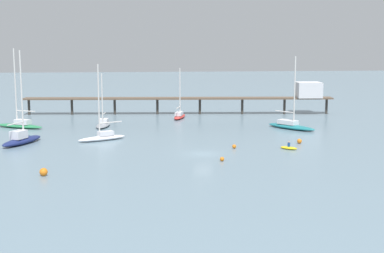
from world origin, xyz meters
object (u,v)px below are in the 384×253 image
sailboat_gray (103,123)px  mooring_buoy_inner (234,146)px  sailboat_green (20,123)px  dinghy_yellow (289,148)px  mooring_buoy_mid (222,159)px  sailboat_teal (291,125)px  mooring_buoy_near (44,172)px  mooring_buoy_outer (299,141)px  sailboat_white (103,136)px  pier (248,94)px  sailboat_red (180,115)px  sailboat_navy (21,138)px

sailboat_gray → mooring_buoy_inner: 29.27m
mooring_buoy_inner → sailboat_green: bearing=146.8°
dinghy_yellow → mooring_buoy_mid: bearing=-147.5°
sailboat_teal → mooring_buoy_near: sailboat_teal is taller
dinghy_yellow → sailboat_gray: bearing=138.8°
mooring_buoy_near → mooring_buoy_outer: size_ratio=1.28×
sailboat_white → mooring_buoy_inner: 20.38m
pier → dinghy_yellow: 37.45m
dinghy_yellow → sailboat_red: bearing=111.2°
sailboat_navy → sailboat_gray: bearing=55.1°
sailboat_gray → mooring_buoy_inner: bearing=-48.8°
sailboat_teal → dinghy_yellow: sailboat_teal is taller
sailboat_red → sailboat_teal: size_ratio=0.79×
pier → mooring_buoy_outer: pier is taller
sailboat_green → mooring_buoy_mid: (30.50, -29.91, -0.50)m
sailboat_navy → mooring_buoy_near: 20.80m
dinghy_yellow → mooring_buoy_near: dinghy_yellow is taller
mooring_buoy_inner → mooring_buoy_near: 27.42m
pier → mooring_buoy_mid: 45.74m
sailboat_navy → sailboat_gray: size_ratio=1.45×
sailboat_white → dinghy_yellow: 27.78m
mooring_buoy_mid → sailboat_navy: bearing=152.1°
sailboat_teal → sailboat_green: 46.57m
sailboat_red → dinghy_yellow: bearing=-68.8°
mooring_buoy_mid → mooring_buoy_inner: (2.99, 7.99, 0.01)m
dinghy_yellow → mooring_buoy_outer: (2.74, 3.98, 0.13)m
mooring_buoy_near → sailboat_teal: bearing=38.8°
pier → mooring_buoy_near: (-33.38, -49.28, -3.68)m
sailboat_navy → sailboat_white: bearing=9.1°
sailboat_green → mooring_buoy_inner: size_ratio=24.40×
sailboat_gray → mooring_buoy_mid: sailboat_gray is taller
mooring_buoy_outer → sailboat_green: bearing=156.2°
sailboat_red → sailboat_white: bearing=-120.7°
sailboat_navy → mooring_buoy_near: size_ratio=15.15×
pier → sailboat_white: sailboat_white is taller
sailboat_navy → sailboat_green: (-3.29, 15.53, -0.08)m
mooring_buoy_mid → sailboat_green: bearing=135.6°
pier → sailboat_gray: sailboat_gray is taller
sailboat_gray → sailboat_green: sailboat_green is taller
dinghy_yellow → mooring_buoy_near: (-31.35, -12.09, 0.23)m
sailboat_green → mooring_buoy_inner: bearing=-33.2°
dinghy_yellow → mooring_buoy_mid: dinghy_yellow is taller
sailboat_white → mooring_buoy_mid: sailboat_white is taller
sailboat_navy → pier: bearing=36.6°
pier → sailboat_red: bearing=-161.8°
mooring_buoy_mid → mooring_buoy_inner: size_ratio=0.97×
dinghy_yellow → mooring_buoy_mid: 12.37m
sailboat_white → sailboat_green: (-14.86, 13.68, 0.06)m
sailboat_gray → sailboat_white: bearing=-87.3°
sailboat_teal → sailboat_white: (-31.33, -7.74, 0.01)m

